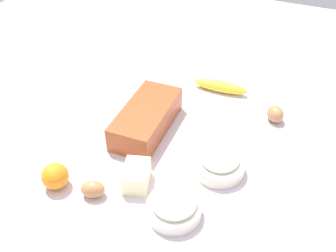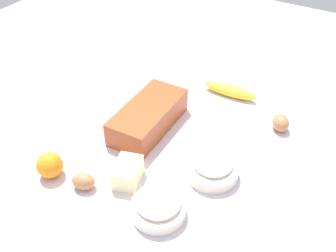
% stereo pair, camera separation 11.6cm
% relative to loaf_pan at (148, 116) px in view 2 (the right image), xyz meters
% --- Properties ---
extents(ground_plane, '(2.40, 2.40, 0.02)m').
position_rel_loaf_pan_xyz_m(ground_plane, '(-0.01, -0.08, -0.05)').
color(ground_plane, silver).
extents(loaf_pan, '(0.28, 0.14, 0.08)m').
position_rel_loaf_pan_xyz_m(loaf_pan, '(0.00, 0.00, 0.00)').
color(loaf_pan, '#9E4723').
rests_on(loaf_pan, ground_plane).
extents(flour_bowl, '(0.14, 0.14, 0.06)m').
position_rel_loaf_pan_xyz_m(flour_bowl, '(-0.27, -0.20, -0.01)').
color(flour_bowl, silver).
rests_on(flour_bowl, ground_plane).
extents(sugar_bowl, '(0.14, 0.14, 0.07)m').
position_rel_loaf_pan_xyz_m(sugar_bowl, '(-0.09, -0.26, -0.01)').
color(sugar_bowl, silver).
rests_on(sugar_bowl, ground_plane).
extents(banana, '(0.05, 0.19, 0.04)m').
position_rel_loaf_pan_xyz_m(banana, '(0.29, -0.15, -0.02)').
color(banana, yellow).
rests_on(banana, ground_plane).
extents(orange_fruit, '(0.07, 0.07, 0.07)m').
position_rel_loaf_pan_xyz_m(orange_fruit, '(-0.31, 0.12, -0.01)').
color(orange_fruit, orange).
rests_on(orange_fruit, ground_plane).
extents(butter_block, '(0.10, 0.09, 0.06)m').
position_rel_loaf_pan_xyz_m(butter_block, '(-0.22, -0.08, -0.01)').
color(butter_block, '#F4EDB2').
rests_on(butter_block, ground_plane).
extents(egg_near_butter, '(0.08, 0.08, 0.05)m').
position_rel_loaf_pan_xyz_m(egg_near_butter, '(0.20, -0.36, -0.02)').
color(egg_near_butter, '#AC7446').
rests_on(egg_near_butter, ground_plane).
extents(egg_beside_bowl, '(0.06, 0.07, 0.05)m').
position_rel_loaf_pan_xyz_m(egg_beside_bowl, '(-0.30, 0.01, -0.02)').
color(egg_beside_bowl, '#AF7647').
rests_on(egg_beside_bowl, ground_plane).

